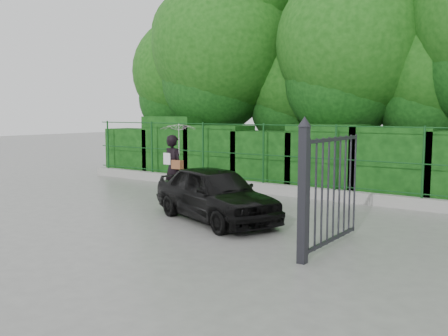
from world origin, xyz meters
The scene contains 8 objects.
ground centered at (0.00, 0.00, 0.00)m, with size 80.00×80.00×0.00m, color gray.
kerb centered at (0.00, 4.50, 0.15)m, with size 14.00×0.25×0.30m, color #9E9E99.
fence centered at (0.22, 4.50, 1.20)m, with size 14.13×0.06×1.80m.
hedge centered at (0.01, 5.50, 1.00)m, with size 14.20×1.20×2.27m.
trees centered at (1.14, 7.74, 4.62)m, with size 17.10×6.15×8.08m.
gate centered at (4.60, -0.72, 1.19)m, with size 0.22×2.33×2.36m.
woman centered at (-0.89, 2.03, 1.39)m, with size 0.99×1.00×2.14m.
car centered at (1.56, 0.53, 0.62)m, with size 1.46×3.62×1.23m, color black.
Camera 1 is at (8.14, -8.29, 2.42)m, focal length 40.00 mm.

